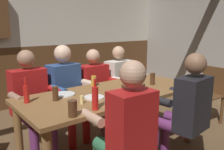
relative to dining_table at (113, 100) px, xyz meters
name	(u,v)px	position (x,y,z in m)	size (l,w,h in m)	color
ground_plane	(108,150)	(0.00, 0.10, -0.68)	(7.51, 7.51, 0.00)	brown
back_wall_upper	(29,4)	(0.00, 2.47, 1.22)	(6.26, 0.12, 1.55)	beige
back_wall_wainscot	(34,75)	(0.00, 2.47, -0.12)	(6.26, 0.12, 1.13)	brown
dining_table	(113,100)	(0.00, 0.00, 0.00)	(2.10, 0.91, 0.78)	brown
person_0	(31,97)	(-0.70, 0.68, 0.00)	(0.57, 0.53, 1.24)	#AD1919
person_1	(66,88)	(-0.23, 0.69, 0.02)	(0.57, 0.56, 1.27)	#2D4C84
person_2	(97,87)	(0.24, 0.68, -0.03)	(0.56, 0.53, 1.19)	#AD1919
person_3	(122,81)	(0.72, 0.68, -0.02)	(0.59, 0.57, 1.21)	silver
person_4	(126,128)	(-0.42, -0.68, 0.01)	(0.50, 0.53, 1.26)	#AD1919
person_5	(186,107)	(0.41, -0.68, 0.01)	(0.55, 0.56, 1.25)	black
chair_empty_near_left	(208,93)	(1.79, -0.16, -0.21)	(0.48, 0.48, 0.88)	brown
table_candle	(82,100)	(-0.51, -0.16, 0.14)	(0.04, 0.04, 0.08)	#F9E08C
condiment_caddy	(113,100)	(-0.25, -0.30, 0.12)	(0.14, 0.10, 0.05)	#B2B7BC
plate_0	(64,94)	(-0.51, 0.22, 0.10)	(0.23, 0.23, 0.01)	white
plate_1	(94,97)	(-0.31, -0.07, 0.10)	(0.21, 0.21, 0.01)	white
bottle_0	(126,74)	(0.38, 0.21, 0.21)	(0.05, 0.05, 0.28)	#593314
bottle_1	(95,98)	(-0.50, -0.37, 0.21)	(0.06, 0.06, 0.28)	red
bottle_2	(26,93)	(-0.91, 0.20, 0.19)	(0.05, 0.05, 0.25)	red
pint_glass_0	(125,89)	(0.04, -0.15, 0.15)	(0.08, 0.08, 0.10)	#4C2D19
pint_glass_1	(125,76)	(0.50, 0.35, 0.16)	(0.07, 0.07, 0.12)	#E5C64C
pint_glass_2	(73,108)	(-0.74, -0.39, 0.17)	(0.08, 0.08, 0.14)	#4C2D19
pint_glass_3	(137,78)	(0.53, 0.16, 0.15)	(0.06, 0.06, 0.11)	#4C2D19
pint_glass_4	(94,81)	(-0.04, 0.34, 0.16)	(0.06, 0.06, 0.13)	gold
pint_glass_5	(55,94)	(-0.66, 0.10, 0.17)	(0.06, 0.06, 0.14)	#4C2D19
pint_glass_6	(142,89)	(0.17, -0.28, 0.16)	(0.06, 0.06, 0.12)	#4C2D19
pint_glass_7	(153,79)	(0.59, -0.06, 0.17)	(0.06, 0.06, 0.15)	#4C2D19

